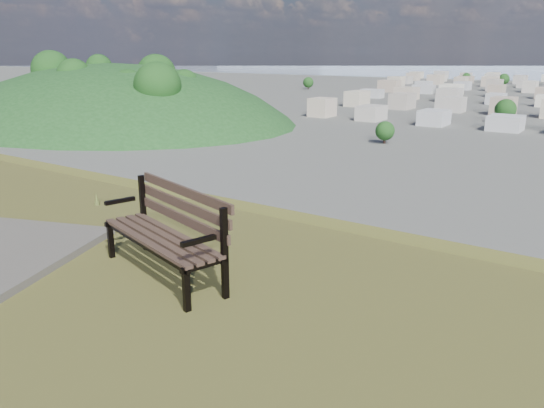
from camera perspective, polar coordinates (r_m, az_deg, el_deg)
The scene contains 2 objects.
park_bench at distance 5.50m, azimuth -11.06°, elevation -2.47°, with size 1.81×1.02×0.91m.
green_wooded_hill at distance 224.94m, azimuth -16.43°, elevation 8.58°, with size 176.37×141.09×88.18m.
Camera 1 is at (2.64, -1.84, 27.24)m, focal length 35.00 mm.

